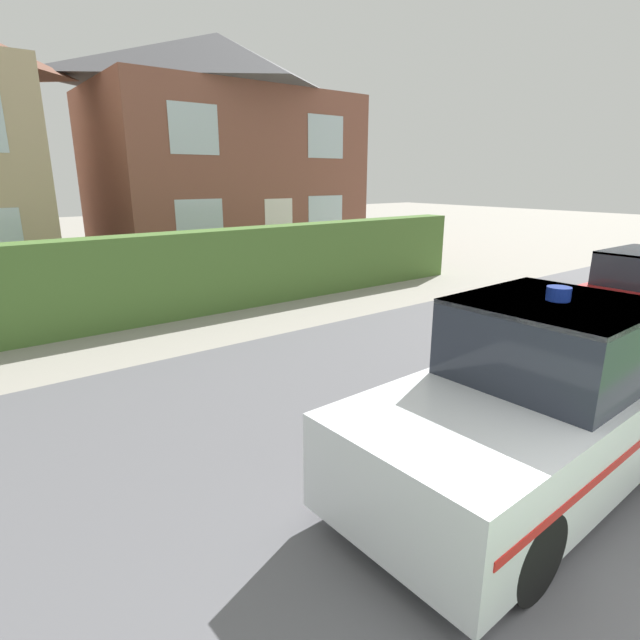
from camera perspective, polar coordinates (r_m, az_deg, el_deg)
road_strip at (r=5.39m, az=-1.98°, el=-14.42°), size 28.00×6.88×0.01m
garden_hedge at (r=10.49m, az=-14.73°, el=5.12°), size 15.08×0.62×1.69m
police_car at (r=4.93m, az=23.18°, el=-8.88°), size 3.90×1.74×1.81m
house_right at (r=18.00m, az=-11.03°, el=18.62°), size 8.50×5.80×7.14m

